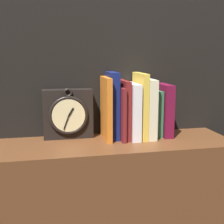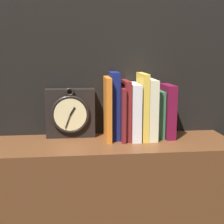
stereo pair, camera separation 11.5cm
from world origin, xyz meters
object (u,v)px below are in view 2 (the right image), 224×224
book_slot7_green (157,114)px  book_slot8_maroon (167,111)px  book_slot0_orange (108,108)px  book_slot6_cream (150,109)px  book_slot1_navy (114,105)px  book_slot3_maroon (126,110)px  clock (70,113)px  book_slot5_yellow (142,106)px  book_slot4_white (134,111)px  book_slot2_maroon (121,113)px

book_slot7_green → book_slot8_maroon: size_ratio=0.88×
book_slot0_orange → book_slot6_cream: size_ratio=1.04×
book_slot1_navy → book_slot3_maroon: (0.04, -0.01, -0.02)m
clock → book_slot5_yellow: book_slot5_yellow is taller
book_slot0_orange → book_slot1_navy: bearing=25.0°
clock → book_slot0_orange: size_ratio=0.83×
book_slot0_orange → book_slot6_cream: (0.17, -0.00, -0.00)m
book_slot3_maroon → book_slot5_yellow: book_slot5_yellow is taller
clock → book_slot3_maroon: bearing=-10.4°
clock → book_slot5_yellow: 0.29m
book_slot3_maroon → book_slot1_navy: bearing=166.2°
book_slot1_navy → book_slot7_green: size_ratio=1.40×
book_slot4_white → book_slot5_yellow: size_ratio=0.85×
book_slot2_maroon → book_slot3_maroon: book_slot3_maroon is taller
book_slot2_maroon → book_slot4_white: size_ratio=0.94×
book_slot3_maroon → book_slot8_maroon: bearing=1.9°
book_slot5_yellow → book_slot6_cream: book_slot5_yellow is taller
book_slot0_orange → book_slot6_cream: bearing=-0.7°
book_slot0_orange → book_slot4_white: bearing=-2.4°
book_slot4_white → book_slot6_cream: size_ratio=0.93×
book_slot1_navy → book_slot3_maroon: bearing=-13.8°
book_slot1_navy → book_slot3_maroon: 0.05m
book_slot6_cream → book_slot7_green: book_slot6_cream is taller
book_slot1_navy → book_slot0_orange: bearing=-155.0°
book_slot4_white → book_slot3_maroon: bearing=168.8°
book_slot4_white → book_slot0_orange: bearing=177.6°
book_slot5_yellow → book_slot6_cream: bearing=1.6°
book_slot6_cream → book_slot7_green: (0.04, 0.02, -0.02)m
book_slot2_maroon → book_slot8_maroon: bearing=3.6°
book_slot8_maroon → book_slot0_orange: bearing=-178.3°
book_slot3_maroon → book_slot8_maroon: (0.17, 0.01, -0.01)m
clock → book_slot1_navy: (0.17, -0.03, 0.03)m
book_slot3_maroon → book_slot5_yellow: (0.06, -0.00, 0.01)m
clock → book_slot8_maroon: (0.38, -0.03, 0.01)m
book_slot3_maroon → book_slot7_green: (0.13, 0.01, -0.02)m
book_slot4_white → book_slot8_maroon: book_slot4_white is taller
book_slot0_orange → book_slot8_maroon: size_ratio=1.15×
clock → book_slot6_cream: 0.31m
book_slot4_white → book_slot8_maroon: 0.14m
clock → book_slot8_maroon: book_slot8_maroon is taller
book_slot0_orange → book_slot5_yellow: book_slot5_yellow is taller
book_slot3_maroon → book_slot4_white: size_ratio=1.05×
book_slot2_maroon → book_slot8_maroon: 0.19m
book_slot2_maroon → book_slot7_green: book_slot2_maroon is taller
book_slot2_maroon → book_slot6_cream: size_ratio=0.87×
clock → book_slot0_orange: (0.14, -0.04, 0.02)m
book_slot5_yellow → book_slot2_maroon: bearing=-178.9°
book_slot2_maroon → book_slot5_yellow: 0.09m
book_slot0_orange → book_slot3_maroon: bearing=1.4°
clock → book_slot2_maroon: (0.20, -0.05, 0.00)m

